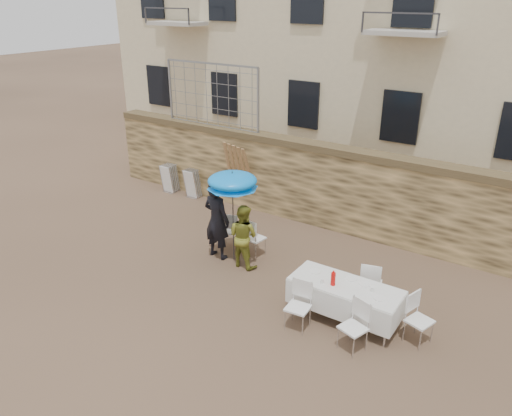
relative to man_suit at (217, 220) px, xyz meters
The scene contains 17 objects.
ground 2.25m from the man_suit, 74.65° to the right, with size 80.00×80.00×0.00m, color brown.
stone_wall 3.09m from the man_suit, 79.96° to the left, with size 13.00×0.50×2.20m, color olive.
chain_link_fence 4.46m from the man_suit, 129.00° to the left, with size 3.20×0.06×1.80m, color gray, non-canonical shape.
man_suit is the anchor object (origin of this frame).
woman_dress 0.78m from the man_suit, ahead, with size 0.73×0.57×1.50m, color #A4A733.
umbrella 1.05m from the man_suit, 14.04° to the left, with size 1.16×1.16×2.03m.
couple_chair_left 0.73m from the man_suit, 90.00° to the left, with size 0.48×0.48×0.96m, color white, non-canonical shape.
couple_chair_right 1.01m from the man_suit, 38.16° to the left, with size 0.48×0.48×0.96m, color white, non-canonical shape.
banquet_table 3.62m from the man_suit, 10.16° to the right, with size 2.10×0.85×0.78m.
soda_bottle 3.45m from the man_suit, 13.20° to the right, with size 0.09×0.09×0.26m, color red.
table_chair_front_left 3.30m from the man_suit, 25.13° to the right, with size 0.48×0.48×0.96m, color white, non-canonical shape.
table_chair_front_right 4.32m from the man_suit, 18.88° to the right, with size 0.48×0.48×0.96m, color white, non-canonical shape.
table_chair_back 3.79m from the man_suit, ahead, with size 0.48×0.48×0.96m, color white, non-canonical shape.
table_chair_side 5.01m from the man_suit, ahead, with size 0.48×0.48×0.96m, color white, non-canonical shape.
chair_stack_left 4.73m from the man_suit, 145.11° to the left, with size 0.46×0.47×0.92m, color white, non-canonical shape.
chair_stack_right 4.03m from the man_suit, 137.71° to the left, with size 0.46×0.40×0.92m, color white, non-canonical shape.
wood_planks 3.07m from the man_suit, 116.16° to the left, with size 0.70×0.20×2.00m, color #A37749, non-canonical shape.
Camera 1 is at (6.08, -6.30, 5.81)m, focal length 35.00 mm.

